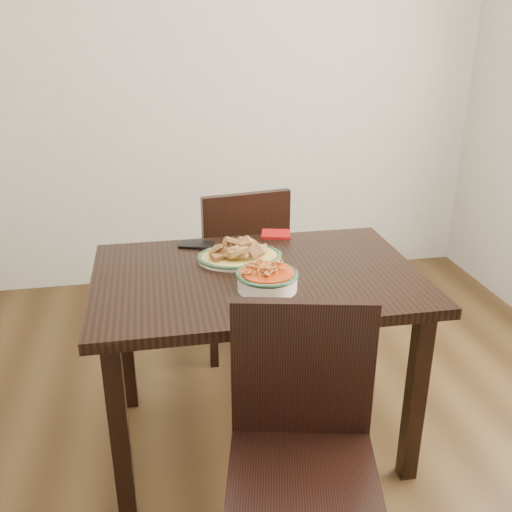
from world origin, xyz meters
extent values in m
plane|color=#342210|center=(0.00, 0.00, 0.00)|extent=(3.50, 3.50, 0.00)
cube|color=beige|center=(0.00, 1.75, 1.30)|extent=(3.50, 0.10, 2.60)
cube|color=black|center=(0.01, 0.08, 0.73)|extent=(1.20, 0.80, 0.04)
cube|color=black|center=(-0.51, -0.25, 0.35)|extent=(0.06, 0.06, 0.71)
cube|color=black|center=(0.53, -0.25, 0.35)|extent=(0.06, 0.06, 0.71)
cube|color=black|center=(-0.51, 0.40, 0.35)|extent=(0.06, 0.06, 0.71)
cube|color=black|center=(0.53, 0.40, 0.35)|extent=(0.06, 0.06, 0.71)
cube|color=black|center=(0.04, 0.83, 0.43)|extent=(0.48, 0.48, 0.04)
cube|color=black|center=(0.18, 1.02, 0.21)|extent=(0.04, 0.04, 0.41)
cube|color=black|center=(-0.16, 0.97, 0.21)|extent=(0.04, 0.04, 0.41)
cube|color=black|center=(0.23, 0.69, 0.21)|extent=(0.04, 0.04, 0.41)
cube|color=black|center=(-0.10, 0.64, 0.21)|extent=(0.04, 0.04, 0.41)
cube|color=black|center=(0.07, 0.64, 0.67)|extent=(0.42, 0.10, 0.44)
cube|color=black|center=(0.01, -0.63, 0.43)|extent=(0.50, 0.50, 0.04)
cube|color=black|center=(-0.12, -0.43, 0.21)|extent=(0.04, 0.04, 0.41)
cube|color=black|center=(0.21, -0.50, 0.21)|extent=(0.04, 0.04, 0.41)
cube|color=black|center=(0.05, -0.44, 0.67)|extent=(0.42, 0.13, 0.44)
ellipsoid|color=#EDE0C8|center=(-0.04, 0.21, 0.76)|extent=(0.33, 0.24, 0.02)
ellipsoid|color=gold|center=(-0.04, 0.21, 0.76)|extent=(0.31, 0.23, 0.01)
torus|color=#1C3D21|center=(-0.04, 0.21, 0.77)|extent=(0.25, 0.25, 0.01)
cylinder|color=white|center=(0.02, -0.06, 0.78)|extent=(0.21, 0.21, 0.06)
torus|color=#1B3D25|center=(0.02, -0.06, 0.81)|extent=(0.22, 0.22, 0.02)
cylinder|color=#A32A07|center=(0.02, -0.06, 0.81)|extent=(0.19, 0.19, 0.01)
cube|color=black|center=(-0.19, 0.39, 0.76)|extent=(0.15, 0.11, 0.01)
cube|color=#970B0B|center=(0.16, 0.45, 0.76)|extent=(0.14, 0.13, 0.01)
camera|label=1|loc=(-0.35, -1.81, 1.61)|focal=40.00mm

